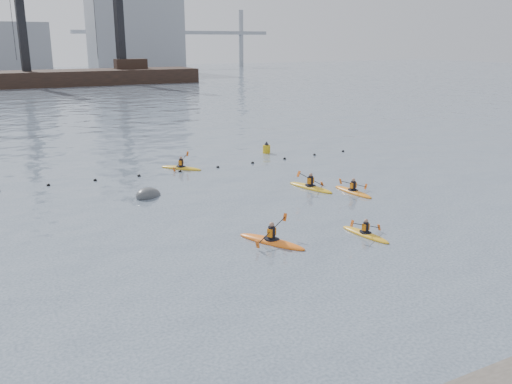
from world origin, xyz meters
TOP-DOWN VIEW (x-y plane):
  - ground at (0.00, 0.00)m, footprint 400.00×400.00m
  - float_line at (-0.50, 22.53)m, footprint 33.24×0.73m
  - barge_pier at (-0.22, 110.00)m, footprint 72.00×19.30m
  - skyline at (2.23, 150.27)m, footprint 141.00×28.00m
  - kayaker_0 at (-0.22, 6.70)m, footprint 2.30×3.59m
  - kayaker_1 at (4.33, 5.42)m, footprint 2.07×3.08m
  - kayaker_3 at (6.84, 14.01)m, footprint 2.49×3.69m
  - kayaker_4 at (8.62, 11.89)m, footprint 2.28×3.36m
  - kayaker_5 at (1.44, 23.19)m, footprint 2.69×2.94m
  - mooring_buoy at (-2.92, 17.24)m, footprint 2.55×2.50m
  - nav_buoy at (9.93, 25.38)m, footprint 0.64×0.64m

SIDE VIEW (x-z plane):
  - ground at x=0.00m, z-range 0.00..0.00m
  - mooring_buoy at x=-2.92m, z-range -0.74..0.74m
  - float_line at x=-0.50m, z-range -0.09..0.15m
  - kayaker_1 at x=4.33m, z-range -0.45..0.64m
  - kayaker_4 at x=8.62m, z-range -0.49..0.70m
  - kayaker_5 at x=1.44m, z-range -0.52..0.73m
  - kayaker_3 at x=6.84m, z-range -0.63..0.85m
  - kayaker_0 at x=-0.22m, z-range -0.53..0.76m
  - nav_buoy at x=9.93m, z-range -0.23..0.93m
  - barge_pier at x=-0.22m, z-range -12.86..16.64m
  - skyline at x=2.23m, z-range -1.75..20.25m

